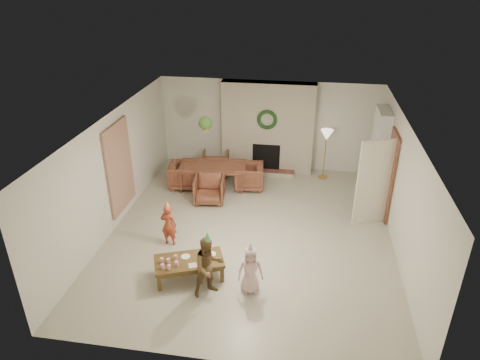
% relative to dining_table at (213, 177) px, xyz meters
% --- Properties ---
extents(floor, '(7.00, 7.00, 0.00)m').
position_rel_dining_table_xyz_m(floor, '(1.27, -1.95, -0.30)').
color(floor, '#B7B29E').
rests_on(floor, ground).
extents(ceiling, '(7.00, 7.00, 0.00)m').
position_rel_dining_table_xyz_m(ceiling, '(1.27, -1.95, 2.20)').
color(ceiling, white).
rests_on(ceiling, wall_back).
extents(wall_back, '(7.00, 0.00, 7.00)m').
position_rel_dining_table_xyz_m(wall_back, '(1.27, 1.55, 0.95)').
color(wall_back, silver).
rests_on(wall_back, floor).
extents(wall_front, '(7.00, 0.00, 7.00)m').
position_rel_dining_table_xyz_m(wall_front, '(1.27, -5.45, 0.95)').
color(wall_front, silver).
rests_on(wall_front, floor).
extents(wall_left, '(0.00, 7.00, 7.00)m').
position_rel_dining_table_xyz_m(wall_left, '(-1.73, -1.95, 0.95)').
color(wall_left, silver).
rests_on(wall_left, floor).
extents(wall_right, '(0.00, 7.00, 7.00)m').
position_rel_dining_table_xyz_m(wall_right, '(4.27, -1.95, 0.95)').
color(wall_right, silver).
rests_on(wall_right, floor).
extents(fireplace_mass, '(2.50, 0.40, 2.50)m').
position_rel_dining_table_xyz_m(fireplace_mass, '(1.27, 1.35, 0.95)').
color(fireplace_mass, maroon).
rests_on(fireplace_mass, floor).
extents(fireplace_hearth, '(1.60, 0.30, 0.12)m').
position_rel_dining_table_xyz_m(fireplace_hearth, '(1.27, 1.00, -0.24)').
color(fireplace_hearth, maroon).
rests_on(fireplace_hearth, floor).
extents(fireplace_firebox, '(0.75, 0.12, 0.75)m').
position_rel_dining_table_xyz_m(fireplace_firebox, '(1.27, 1.17, 0.15)').
color(fireplace_firebox, black).
rests_on(fireplace_firebox, floor).
extents(fireplace_wreath, '(0.54, 0.10, 0.54)m').
position_rel_dining_table_xyz_m(fireplace_wreath, '(1.27, 1.12, 1.25)').
color(fireplace_wreath, '#153917').
rests_on(fireplace_wreath, fireplace_mass).
extents(floor_lamp_base, '(0.26, 0.26, 0.03)m').
position_rel_dining_table_xyz_m(floor_lamp_base, '(2.86, 1.05, -0.29)').
color(floor_lamp_base, gold).
rests_on(floor_lamp_base, floor).
extents(floor_lamp_post, '(0.03, 0.03, 1.24)m').
position_rel_dining_table_xyz_m(floor_lamp_post, '(2.86, 1.05, 0.34)').
color(floor_lamp_post, gold).
rests_on(floor_lamp_post, floor).
extents(floor_lamp_shade, '(0.33, 0.33, 0.28)m').
position_rel_dining_table_xyz_m(floor_lamp_shade, '(2.86, 1.05, 0.94)').
color(floor_lamp_shade, beige).
rests_on(floor_lamp_shade, floor_lamp_post).
extents(bookshelf_carcass, '(0.30, 1.00, 2.20)m').
position_rel_dining_table_xyz_m(bookshelf_carcass, '(4.11, 0.35, 0.80)').
color(bookshelf_carcass, white).
rests_on(bookshelf_carcass, floor).
extents(bookshelf_shelf_a, '(0.30, 0.92, 0.03)m').
position_rel_dining_table_xyz_m(bookshelf_shelf_a, '(4.09, 0.35, 0.15)').
color(bookshelf_shelf_a, white).
rests_on(bookshelf_shelf_a, bookshelf_carcass).
extents(bookshelf_shelf_b, '(0.30, 0.92, 0.03)m').
position_rel_dining_table_xyz_m(bookshelf_shelf_b, '(4.09, 0.35, 0.55)').
color(bookshelf_shelf_b, white).
rests_on(bookshelf_shelf_b, bookshelf_carcass).
extents(bookshelf_shelf_c, '(0.30, 0.92, 0.03)m').
position_rel_dining_table_xyz_m(bookshelf_shelf_c, '(4.09, 0.35, 0.95)').
color(bookshelf_shelf_c, white).
rests_on(bookshelf_shelf_c, bookshelf_carcass).
extents(bookshelf_shelf_d, '(0.30, 0.92, 0.03)m').
position_rel_dining_table_xyz_m(bookshelf_shelf_d, '(4.09, 0.35, 1.35)').
color(bookshelf_shelf_d, white).
rests_on(bookshelf_shelf_d, bookshelf_carcass).
extents(books_row_lower, '(0.20, 0.40, 0.24)m').
position_rel_dining_table_xyz_m(books_row_lower, '(4.07, 0.20, 0.29)').
color(books_row_lower, '#A4301E').
rests_on(books_row_lower, bookshelf_shelf_a).
extents(books_row_mid, '(0.20, 0.44, 0.24)m').
position_rel_dining_table_xyz_m(books_row_mid, '(4.07, 0.40, 0.69)').
color(books_row_mid, '#245687').
rests_on(books_row_mid, bookshelf_shelf_b).
extents(books_row_upper, '(0.20, 0.36, 0.22)m').
position_rel_dining_table_xyz_m(books_row_upper, '(4.07, 0.25, 1.08)').
color(books_row_upper, '#A18922').
rests_on(books_row_upper, bookshelf_shelf_c).
extents(door_frame, '(0.05, 0.86, 2.04)m').
position_rel_dining_table_xyz_m(door_frame, '(4.23, -0.75, 0.72)').
color(door_frame, brown).
rests_on(door_frame, floor).
extents(door_leaf, '(0.77, 0.32, 2.00)m').
position_rel_dining_table_xyz_m(door_leaf, '(3.85, -1.13, 0.70)').
color(door_leaf, beige).
rests_on(door_leaf, floor).
extents(curtain_panel, '(0.06, 1.20, 2.00)m').
position_rel_dining_table_xyz_m(curtain_panel, '(-1.69, -1.75, 0.95)').
color(curtain_panel, tan).
rests_on(curtain_panel, wall_left).
extents(dining_table, '(1.81, 1.14, 0.60)m').
position_rel_dining_table_xyz_m(dining_table, '(0.00, 0.00, 0.00)').
color(dining_table, brown).
rests_on(dining_table, floor).
extents(dining_chair_near, '(0.79, 0.81, 0.67)m').
position_rel_dining_table_xyz_m(dining_chair_near, '(0.08, -0.75, 0.03)').
color(dining_chair_near, brown).
rests_on(dining_chair_near, floor).
extents(dining_chair_far, '(0.79, 0.81, 0.67)m').
position_rel_dining_table_xyz_m(dining_chair_far, '(-0.08, 0.75, 0.03)').
color(dining_chair_far, brown).
rests_on(dining_chair_far, floor).
extents(dining_chair_left, '(0.81, 0.79, 0.67)m').
position_rel_dining_table_xyz_m(dining_chair_left, '(-0.75, -0.08, 0.03)').
color(dining_chair_left, brown).
rests_on(dining_chair_left, floor).
extents(dining_chair_right, '(0.81, 0.79, 0.67)m').
position_rel_dining_table_xyz_m(dining_chair_right, '(0.94, 0.10, 0.03)').
color(dining_chair_right, brown).
rests_on(dining_chair_right, floor).
extents(hanging_plant_cord, '(0.01, 0.01, 0.70)m').
position_rel_dining_table_xyz_m(hanging_plant_cord, '(-0.03, -0.45, 1.85)').
color(hanging_plant_cord, tan).
rests_on(hanging_plant_cord, ceiling).
extents(hanging_plant_pot, '(0.16, 0.16, 0.12)m').
position_rel_dining_table_xyz_m(hanging_plant_pot, '(-0.03, -0.45, 1.50)').
color(hanging_plant_pot, '#A25034').
rests_on(hanging_plant_pot, hanging_plant_cord).
extents(hanging_plant_foliage, '(0.32, 0.32, 0.32)m').
position_rel_dining_table_xyz_m(hanging_plant_foliage, '(-0.03, -0.45, 1.62)').
color(hanging_plant_foliage, '#2A4F1A').
rests_on(hanging_plant_foliage, hanging_plant_pot).
extents(coffee_table_top, '(1.40, 1.04, 0.06)m').
position_rel_dining_table_xyz_m(coffee_table_top, '(0.36, -3.65, 0.06)').
color(coffee_table_top, brown).
rests_on(coffee_table_top, floor).
extents(coffee_table_apron, '(1.28, 0.92, 0.08)m').
position_rel_dining_table_xyz_m(coffee_table_apron, '(0.36, -3.65, -0.01)').
color(coffee_table_apron, brown).
rests_on(coffee_table_apron, floor).
extents(coffee_leg_fl, '(0.09, 0.09, 0.33)m').
position_rel_dining_table_xyz_m(coffee_leg_fl, '(-0.08, -4.09, -0.14)').
color(coffee_leg_fl, brown).
rests_on(coffee_leg_fl, floor).
extents(coffee_leg_fr, '(0.09, 0.09, 0.33)m').
position_rel_dining_table_xyz_m(coffee_leg_fr, '(0.98, -3.68, -0.14)').
color(coffee_leg_fr, brown).
rests_on(coffee_leg_fr, floor).
extents(coffee_leg_bl, '(0.09, 0.09, 0.33)m').
position_rel_dining_table_xyz_m(coffee_leg_bl, '(-0.27, -3.61, -0.14)').
color(coffee_leg_bl, brown).
rests_on(coffee_leg_bl, floor).
extents(coffee_leg_br, '(0.09, 0.09, 0.33)m').
position_rel_dining_table_xyz_m(coffee_leg_br, '(0.79, -3.20, -0.14)').
color(coffee_leg_br, brown).
rests_on(coffee_leg_br, floor).
extents(cup_a, '(0.09, 0.09, 0.09)m').
position_rel_dining_table_xyz_m(cup_a, '(-0.04, -3.96, 0.13)').
color(cup_a, white).
rests_on(cup_a, coffee_table_top).
extents(cup_b, '(0.09, 0.09, 0.09)m').
position_rel_dining_table_xyz_m(cup_b, '(-0.11, -3.78, 0.13)').
color(cup_b, white).
rests_on(cup_b, coffee_table_top).
extents(cup_c, '(0.09, 0.09, 0.09)m').
position_rel_dining_table_xyz_m(cup_c, '(0.08, -3.96, 0.13)').
color(cup_c, white).
rests_on(cup_c, coffee_table_top).
extents(cup_d, '(0.09, 0.09, 0.09)m').
position_rel_dining_table_xyz_m(cup_d, '(0.01, -3.78, 0.13)').
color(cup_d, white).
rests_on(cup_d, coffee_table_top).
extents(cup_e, '(0.09, 0.09, 0.09)m').
position_rel_dining_table_xyz_m(cup_e, '(0.18, -3.84, 0.13)').
color(cup_e, white).
rests_on(cup_e, coffee_table_top).
extents(cup_f, '(0.09, 0.09, 0.09)m').
position_rel_dining_table_xyz_m(cup_f, '(0.11, -3.66, 0.13)').
color(cup_f, white).
rests_on(cup_f, coffee_table_top).
extents(plate_a, '(0.23, 0.23, 0.01)m').
position_rel_dining_table_xyz_m(plate_a, '(0.27, -3.56, 0.09)').
color(plate_a, white).
rests_on(plate_a, coffee_table_top).
extents(plate_b, '(0.23, 0.23, 0.01)m').
position_rel_dining_table_xyz_m(plate_b, '(0.62, -3.65, 0.09)').
color(plate_b, white).
rests_on(plate_b, coffee_table_top).
extents(plate_c, '(0.23, 0.23, 0.01)m').
position_rel_dining_table_xyz_m(plate_c, '(0.73, -3.40, 0.09)').
color(plate_c, white).
rests_on(plate_c, coffee_table_top).
extents(food_scoop, '(0.09, 0.09, 0.07)m').
position_rel_dining_table_xyz_m(food_scoop, '(0.62, -3.65, 0.13)').
color(food_scoop, tan).
rests_on(food_scoop, plate_b).
extents(napkin_left, '(0.19, 0.19, 0.01)m').
position_rel_dining_table_xyz_m(napkin_left, '(0.46, -3.79, 0.09)').
color(napkin_left, '#D9A0A9').
rests_on(napkin_left, coffee_table_top).
extents(napkin_right, '(0.19, 0.19, 0.01)m').
position_rel_dining_table_xyz_m(napkin_right, '(0.61, -3.36, 0.09)').
color(napkin_right, '#D9A0A9').
rests_on(napkin_right, coffee_table_top).
extents(child_red, '(0.35, 0.24, 0.92)m').
position_rel_dining_table_xyz_m(child_red, '(-0.34, -2.66, 0.16)').
color(child_red, '#AA3C24').
rests_on(child_red, floor).
extents(party_hat_red, '(0.17, 0.17, 0.17)m').
position_rel_dining_table_xyz_m(party_hat_red, '(-0.34, -2.66, 0.65)').
color(party_hat_red, gold).
rests_on(party_hat_red, child_red).
extents(child_plaid, '(0.71, 0.68, 1.15)m').
position_rel_dining_table_xyz_m(child_plaid, '(0.82, -4.01, 0.27)').
color(child_plaid, maroon).
rests_on(child_plaid, floor).
extents(party_hat_plaid, '(0.17, 0.17, 0.19)m').
position_rel_dining_table_xyz_m(party_hat_plaid, '(0.82, -4.01, 0.89)').
color(party_hat_plaid, '#4DB56B').
rests_on(party_hat_plaid, child_plaid).
extents(child_pink, '(0.51, 0.39, 0.92)m').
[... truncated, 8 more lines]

